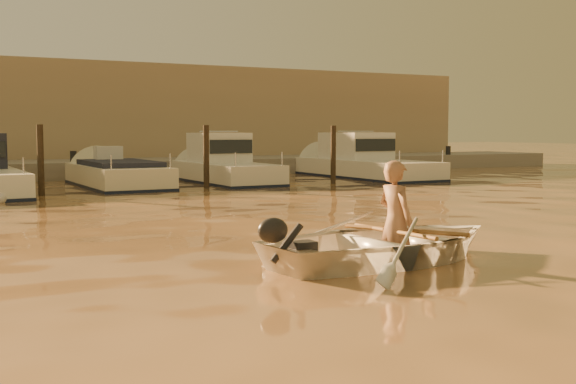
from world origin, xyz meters
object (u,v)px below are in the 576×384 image
dinghy (390,242)px  moored_boat_5 (366,161)px  moored_boat_3 (117,180)px  person (395,221)px  moored_boat_4 (225,165)px

dinghy → moored_boat_5: size_ratio=0.48×
moored_boat_5 → moored_boat_3: bearing=180.0°
person → moored_boat_5: (9.97, 15.24, 0.07)m
moored_boat_3 → dinghy: bearing=-91.0°
person → moored_boat_5: 18.21m
person → moored_boat_3: size_ratio=0.27×
moored_boat_3 → moored_boat_5: (9.81, 0.00, 0.40)m
dinghy → moored_boat_3: bearing=-6.4°
moored_boat_3 → moored_boat_5: moored_boat_5 is taller
moored_boat_4 → moored_boat_3: bearing=180.0°
dinghy → moored_boat_5: (10.07, 15.25, 0.35)m
person → moored_boat_3: 15.24m
moored_boat_3 → moored_boat_4: 3.86m
moored_boat_3 → moored_boat_4: moored_boat_4 is taller
person → moored_boat_5: bearing=-38.6°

